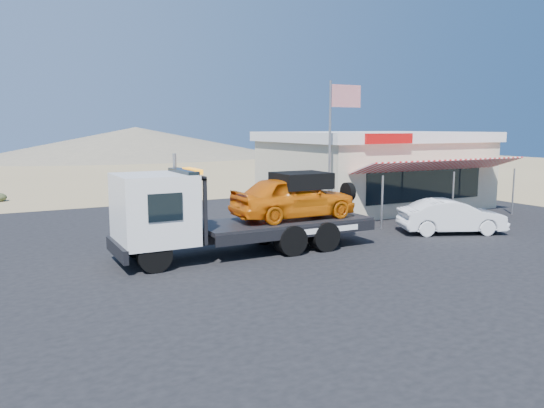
% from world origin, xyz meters
% --- Properties ---
extents(ground, '(120.00, 120.00, 0.00)m').
position_xyz_m(ground, '(0.00, 0.00, 0.00)').
color(ground, '#9B8258').
rests_on(ground, ground).
extents(asphalt_lot, '(32.00, 24.00, 0.02)m').
position_xyz_m(asphalt_lot, '(2.00, 3.00, 0.01)').
color(asphalt_lot, black).
rests_on(asphalt_lot, ground).
extents(tow_truck, '(8.59, 2.55, 2.87)m').
position_xyz_m(tow_truck, '(-0.34, 2.18, 1.55)').
color(tow_truck, black).
rests_on(tow_truck, asphalt_lot).
extents(white_sedan, '(4.29, 2.92, 1.34)m').
position_xyz_m(white_sedan, '(8.35, 1.32, 0.69)').
color(white_sedan, silver).
rests_on(white_sedan, asphalt_lot).
extents(jerky_store, '(10.40, 9.97, 3.90)m').
position_xyz_m(jerky_store, '(10.50, 8.97, 1.99)').
color(jerky_store, beige).
rests_on(jerky_store, asphalt_lot).
extents(flagpole, '(1.55, 0.10, 6.00)m').
position_xyz_m(flagpole, '(4.93, 4.50, 3.76)').
color(flagpole, '#99999E').
rests_on(flagpole, asphalt_lot).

